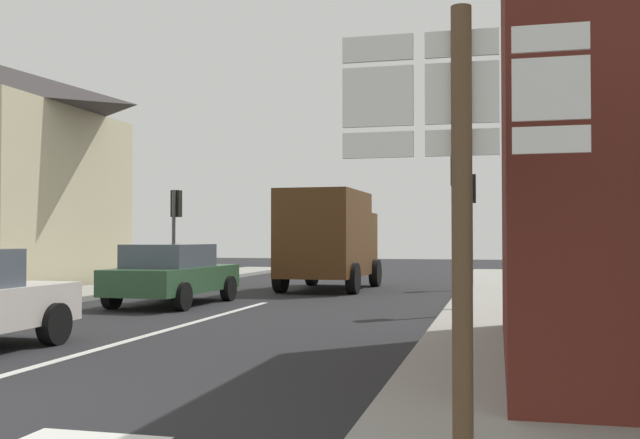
{
  "coord_description": "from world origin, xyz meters",
  "views": [
    {
      "loc": [
        5.67,
        -5.43,
        1.63
      ],
      "look_at": [
        2.35,
        8.2,
        1.98
      ],
      "focal_mm": 41.06,
      "sensor_mm": 36.0,
      "label": 1
    }
  ],
  "objects_px": {
    "sedan_far": "(173,274)",
    "traffic_light_far_right": "(471,204)",
    "route_sign_post": "(462,183)",
    "delivery_truck": "(329,237)",
    "traffic_light_far_left": "(176,215)",
    "traffic_light_near_right": "(458,188)"
  },
  "relations": [
    {
      "from": "sedan_far",
      "to": "traffic_light_far_right",
      "type": "height_order",
      "value": "traffic_light_far_right"
    },
    {
      "from": "route_sign_post",
      "to": "delivery_truck",
      "type": "bearing_deg",
      "value": 105.87
    },
    {
      "from": "route_sign_post",
      "to": "traffic_light_far_left",
      "type": "relative_size",
      "value": 0.99
    },
    {
      "from": "sedan_far",
      "to": "delivery_truck",
      "type": "bearing_deg",
      "value": 66.71
    },
    {
      "from": "route_sign_post",
      "to": "traffic_light_near_right",
      "type": "height_order",
      "value": "traffic_light_near_right"
    },
    {
      "from": "traffic_light_near_right",
      "to": "traffic_light_far_left",
      "type": "height_order",
      "value": "traffic_light_near_right"
    },
    {
      "from": "delivery_truck",
      "to": "traffic_light_far_right",
      "type": "bearing_deg",
      "value": 15.09
    },
    {
      "from": "route_sign_post",
      "to": "traffic_light_far_left",
      "type": "bearing_deg",
      "value": 120.23
    },
    {
      "from": "traffic_light_near_right",
      "to": "sedan_far",
      "type": "bearing_deg",
      "value": 174.56
    },
    {
      "from": "route_sign_post",
      "to": "traffic_light_far_right",
      "type": "xyz_separation_m",
      "value": [
        -0.58,
        18.39,
        0.68
      ]
    },
    {
      "from": "delivery_truck",
      "to": "route_sign_post",
      "type": "relative_size",
      "value": 1.58
    },
    {
      "from": "sedan_far",
      "to": "traffic_light_far_right",
      "type": "bearing_deg",
      "value": 45.83
    },
    {
      "from": "route_sign_post",
      "to": "traffic_light_far_right",
      "type": "distance_m",
      "value": 18.42
    },
    {
      "from": "sedan_far",
      "to": "traffic_light_near_right",
      "type": "bearing_deg",
      "value": -5.44
    },
    {
      "from": "sedan_far",
      "to": "traffic_light_near_right",
      "type": "height_order",
      "value": "traffic_light_near_right"
    },
    {
      "from": "route_sign_post",
      "to": "traffic_light_near_right",
      "type": "distance_m",
      "value": 10.73
    },
    {
      "from": "traffic_light_near_right",
      "to": "traffic_light_far_left",
      "type": "relative_size",
      "value": 1.12
    },
    {
      "from": "delivery_truck",
      "to": "traffic_light_far_left",
      "type": "distance_m",
      "value": 5.45
    },
    {
      "from": "traffic_light_near_right",
      "to": "traffic_light_far_right",
      "type": "bearing_deg",
      "value": 90.0
    },
    {
      "from": "sedan_far",
      "to": "traffic_light_far_left",
      "type": "xyz_separation_m",
      "value": [
        -2.85,
        6.3,
        1.62
      ]
    },
    {
      "from": "sedan_far",
      "to": "delivery_truck",
      "type": "xyz_separation_m",
      "value": [
        2.53,
        5.89,
        0.89
      ]
    },
    {
      "from": "sedan_far",
      "to": "delivery_truck",
      "type": "distance_m",
      "value": 6.47
    }
  ]
}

